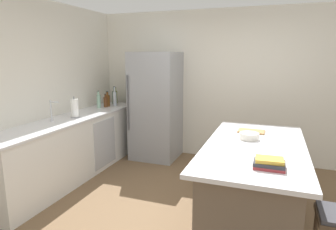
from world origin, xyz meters
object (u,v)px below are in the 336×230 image
at_px(syrup_bottle, 106,102).
at_px(wine_bottle, 114,97).
at_px(sink_faucet, 52,111).
at_px(gin_bottle, 99,101).
at_px(vinegar_bottle, 115,99).
at_px(cutting_board, 251,131).
at_px(kitchen_island, 253,185).
at_px(cookbook_stack, 269,163).
at_px(whiskey_bottle, 108,100).
at_px(mixing_bowl, 249,136).
at_px(paper_towel_roll, 75,108).
at_px(refrigerator, 156,106).
at_px(soda_bottle, 115,98).
at_px(olive_oil_bottle, 116,97).

bearing_deg(syrup_bottle, wine_bottle, 95.54).
bearing_deg(sink_faucet, syrup_bottle, 87.70).
height_order(wine_bottle, gin_bottle, wine_bottle).
relative_size(sink_faucet, gin_bottle, 0.99).
relative_size(vinegar_bottle, cutting_board, 0.91).
xyz_separation_m(kitchen_island, cookbook_stack, (0.15, -0.61, 0.49)).
bearing_deg(sink_faucet, whiskey_bottle, 88.41).
bearing_deg(vinegar_bottle, syrup_bottle, -94.93).
height_order(vinegar_bottle, whiskey_bottle, vinegar_bottle).
distance_m(whiskey_bottle, mixing_bowl, 2.88).
height_order(paper_towel_roll, cutting_board, paper_towel_roll).
relative_size(refrigerator, gin_bottle, 6.22).
xyz_separation_m(soda_bottle, cookbook_stack, (2.72, -2.19, -0.12)).
height_order(refrigerator, cookbook_stack, refrigerator).
bearing_deg(paper_towel_roll, kitchen_island, -10.15).
height_order(wine_bottle, cookbook_stack, wine_bottle).
bearing_deg(syrup_bottle, olive_oil_bottle, 98.28).
height_order(wine_bottle, vinegar_bottle, wine_bottle).
height_order(kitchen_island, cutting_board, cutting_board).
distance_m(kitchen_island, gin_bottle, 3.06).
height_order(gin_bottle, cookbook_stack, gin_bottle).
bearing_deg(kitchen_island, wine_bottle, 146.89).
relative_size(refrigerator, cookbook_stack, 7.44).
bearing_deg(syrup_bottle, cutting_board, -18.10).
relative_size(olive_oil_bottle, wine_bottle, 0.94).
xyz_separation_m(wine_bottle, soda_bottle, (0.12, -0.18, 0.01)).
relative_size(paper_towel_roll, whiskey_bottle, 1.15).
height_order(olive_oil_bottle, vinegar_bottle, olive_oil_bottle).
height_order(vinegar_bottle, soda_bottle, soda_bottle).
relative_size(soda_bottle, cutting_board, 1.11).
relative_size(refrigerator, olive_oil_bottle, 6.09).
bearing_deg(cookbook_stack, olive_oil_bottle, 139.27).
relative_size(refrigerator, vinegar_bottle, 6.48).
bearing_deg(syrup_bottle, vinegar_bottle, 85.07).
height_order(cookbook_stack, cutting_board, cookbook_stack).
height_order(gin_bottle, cutting_board, gin_bottle).
bearing_deg(syrup_bottle, refrigerator, 19.54).
bearing_deg(refrigerator, sink_faucet, -119.57).
distance_m(sink_faucet, gin_bottle, 1.17).
distance_m(sink_faucet, cookbook_stack, 2.95).
distance_m(paper_towel_roll, mixing_bowl, 2.54).
height_order(syrup_bottle, cookbook_stack, syrup_bottle).
height_order(refrigerator, gin_bottle, refrigerator).
relative_size(vinegar_bottle, mixing_bowl, 1.36).
distance_m(refrigerator, whiskey_bottle, 0.89).
bearing_deg(mixing_bowl, refrigerator, 139.54).
bearing_deg(paper_towel_roll, gin_bottle, 98.17).
distance_m(sink_faucet, syrup_bottle, 1.28).
bearing_deg(kitchen_island, whiskey_bottle, 151.05).
bearing_deg(paper_towel_roll, soda_bottle, 88.33).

